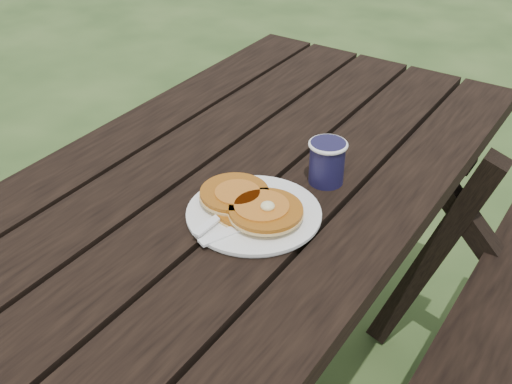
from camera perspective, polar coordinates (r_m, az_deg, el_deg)
The scene contains 6 objects.
picnic_table at distance 1.43m, azimuth -5.72°, elevation -14.72°, with size 1.36×1.80×0.75m.
plate at distance 1.17m, azimuth -0.19°, elevation -1.98°, with size 0.24×0.24×0.01m, color white.
pancake_stack at distance 1.16m, azimuth -0.47°, elevation -1.08°, with size 0.21×0.14×0.04m.
knife at distance 1.13m, azimuth -1.01°, elevation -3.01°, with size 0.02×0.18×0.01m, color white.
fork at distance 1.13m, azimuth -3.65°, elevation -2.46°, with size 0.03×0.16×0.01m, color white, non-canonical shape.
coffee_cup at distance 1.25m, azimuth 6.34°, elevation 2.89°, with size 0.08×0.08×0.09m.
Camera 1 is at (0.63, -0.71, 1.44)m, focal length 45.00 mm.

